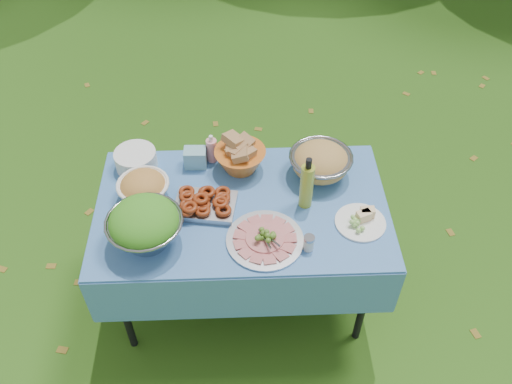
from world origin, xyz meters
TOP-DOWN VIEW (x-y plane):
  - ground at (0.00, 0.00)m, footprint 80.00×80.00m
  - picnic_table at (0.00, 0.00)m, footprint 1.46×0.86m
  - salad_bowl at (-0.45, -0.21)m, footprint 0.47×0.47m
  - pasta_bowl_white at (-0.49, 0.08)m, footprint 0.27×0.27m
  - plate_stack at (-0.56, 0.31)m, footprint 0.26×0.26m
  - wipes_box at (-0.24, 0.31)m, footprint 0.12×0.09m
  - sanitizer_bottle at (-0.15, 0.35)m, footprint 0.07×0.07m
  - bread_bowl at (-0.00, 0.28)m, footprint 0.35×0.35m
  - pasta_bowl_steel at (0.42, 0.22)m, footprint 0.43×0.43m
  - fried_tray at (-0.18, -0.01)m, footprint 0.33×0.26m
  - charcuterie_platter at (0.10, -0.23)m, footprint 0.47×0.47m
  - oil_bottle at (0.32, 0.00)m, footprint 0.08×0.08m
  - cheese_plate at (0.57, -0.14)m, footprint 0.30×0.30m
  - shaker at (0.30, -0.28)m, footprint 0.06×0.06m

SIDE VIEW (x-z plane):
  - ground at x=0.00m, z-range 0.00..0.00m
  - picnic_table at x=0.00m, z-range 0.00..0.76m
  - cheese_plate at x=0.57m, z-range 0.76..0.83m
  - fried_tray at x=-0.18m, z-range 0.76..0.83m
  - shaker at x=0.30m, z-range 0.76..0.84m
  - charcuterie_platter at x=0.10m, z-range 0.76..0.85m
  - plate_stack at x=-0.56m, z-range 0.76..0.86m
  - wipes_box at x=-0.24m, z-range 0.76..0.87m
  - pasta_bowl_white at x=-0.49m, z-range 0.76..0.90m
  - sanitizer_bottle at x=-0.15m, z-range 0.76..0.93m
  - pasta_bowl_steel at x=0.42m, z-range 0.76..0.93m
  - bread_bowl at x=0.00m, z-range 0.76..0.94m
  - salad_bowl at x=-0.45m, z-range 0.76..0.99m
  - oil_bottle at x=0.32m, z-range 0.76..1.06m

